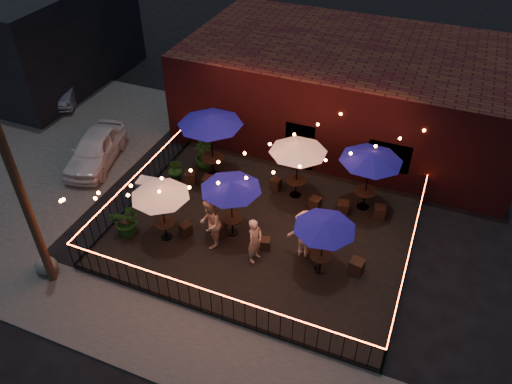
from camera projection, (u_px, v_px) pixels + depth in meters
ground at (239, 271)px, 16.34m from camera, size 110.00×110.00×0.00m
patio at (262, 230)px, 17.73m from camera, size 10.00×8.00×0.15m
sidewalk at (193, 350)px, 13.98m from camera, size 18.00×2.50×0.05m
parking_lot at (35, 135)px, 22.77m from camera, size 11.00×12.00×0.02m
brick_building at (350, 90)px, 21.99m from camera, size 14.00×8.00×4.00m
utility_pole at (16, 180)px, 13.55m from camera, size 0.26×0.26×8.00m
fence_front at (211, 303)px, 14.48m from camera, size 10.00×0.04×1.04m
fence_left at (139, 185)px, 18.84m from camera, size 0.04×8.00×1.04m
fence_right at (408, 258)px, 15.88m from camera, size 0.04×8.00×1.04m
festoon_lights at (230, 173)px, 16.28m from camera, size 10.02×8.72×1.32m
cafe_table_0 at (160, 193)px, 16.12m from camera, size 2.34×2.34×2.16m
cafe_table_1 at (210, 120)px, 18.62m from camera, size 3.30×3.30×2.76m
cafe_table_2 at (231, 186)px, 16.23m from camera, size 2.35×2.35×2.28m
cafe_table_3 at (298, 148)px, 17.82m from camera, size 2.77×2.77×2.35m
cafe_table_4 at (325, 225)px, 14.93m from camera, size 2.30×2.30×2.15m
cafe_table_5 at (371, 157)px, 17.21m from camera, size 2.96×2.96×2.47m
bistro_chair_0 at (126, 225)px, 17.48m from camera, size 0.44×0.44×0.48m
bistro_chair_1 at (186, 229)px, 17.36m from camera, size 0.48×0.48×0.43m
bistro_chair_2 at (190, 178)px, 19.63m from camera, size 0.53×0.53×0.49m
bistro_chair_3 at (209, 183)px, 19.34m from camera, size 0.48×0.48×0.52m
bistro_chair_4 at (219, 230)px, 17.30m from camera, size 0.45×0.45×0.46m
bistro_chair_5 at (265, 244)px, 16.81m from camera, size 0.43×0.43×0.41m
bistro_chair_6 at (276, 184)px, 19.37m from camera, size 0.42×0.42×0.44m
bistro_chair_7 at (315, 203)px, 18.43m from camera, size 0.44×0.44×0.45m
bistro_chair_8 at (314, 253)px, 16.46m from camera, size 0.41×0.41×0.44m
bistro_chair_9 at (357, 267)px, 15.94m from camera, size 0.49×0.49×0.50m
bistro_chair_10 at (343, 208)px, 18.22m from camera, size 0.46×0.46×0.47m
bistro_chair_11 at (379, 212)px, 18.02m from camera, size 0.48×0.48×0.48m
patron_a at (255, 241)px, 16.02m from camera, size 0.52×0.68×1.68m
patron_b at (210, 223)px, 16.48m from camera, size 0.99×1.12×1.93m
patron_c at (305, 234)px, 16.17m from camera, size 1.22×0.77×1.80m
potted_shrub_a at (128, 221)px, 17.11m from camera, size 1.11×0.97×1.21m
potted_shrub_b at (176, 170)px, 19.41m from camera, size 0.74×0.64×1.20m
potted_shrub_c at (204, 155)px, 20.15m from camera, size 0.88×0.88×1.28m
cooler at (149, 191)px, 18.60m from camera, size 0.79×0.61×0.96m
boulder at (46, 266)px, 16.08m from camera, size 1.03×0.95×0.65m
car_white at (95, 149)px, 20.70m from camera, size 2.50×4.19×1.34m
car_silver at (63, 84)px, 25.27m from camera, size 3.28×4.50×1.41m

